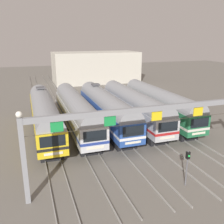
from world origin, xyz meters
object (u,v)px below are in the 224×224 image
Objects in this scene: commuter_train_yellow at (45,114)px; commuter_train_silver at (76,111)px; commuter_train_stainless at (133,106)px; commuter_train_green at (159,103)px; yard_signal_mast at (187,162)px; commuter_train_blue at (106,108)px; catenary_gantry at (156,120)px.

commuter_train_silver is (3.93, -0.00, -0.00)m from commuter_train_yellow.
commuter_train_yellow is 11.78m from commuter_train_stainless.
yard_signal_mast is at bearing -111.07° from commuter_train_green.
commuter_train_blue is at bearing 179.94° from commuter_train_stainless.
commuter_train_yellow reaches higher than yard_signal_mast.
commuter_train_blue is 15.43m from yard_signal_mast.
commuter_train_green is at bearing -0.02° from commuter_train_yellow.
commuter_train_green is 5.95× the size of yard_signal_mast.
commuter_train_stainless is at bearing 180.00° from commuter_train_green.
commuter_train_silver is 3.93m from commuter_train_blue.
commuter_train_green is at bearing 68.93° from yard_signal_mast.
yard_signal_mast is at bearing -68.93° from commuter_train_silver.
commuter_train_silver is at bearing 106.23° from catenary_gantry.
commuter_train_blue is at bearing 90.00° from catenary_gantry.
catenary_gantry is at bearing 137.51° from yard_signal_mast.
catenary_gantry reaches higher than yard_signal_mast.
yard_signal_mast is at bearing -42.49° from catenary_gantry.
catenary_gantry is at bearing -120.20° from commuter_train_green.
yard_signal_mast is at bearing -97.32° from commuter_train_stainless.
commuter_train_stainless is 15.43m from yard_signal_mast.
yard_signal_mast is at bearing -57.31° from commuter_train_yellow.
commuter_train_blue is 3.93m from commuter_train_stainless.
commuter_train_yellow is 1.00× the size of commuter_train_silver.
catenary_gantry is (7.86, -13.50, 2.54)m from commuter_train_yellow.
commuter_train_yellow is 1.00× the size of commuter_train_blue.
commuter_train_silver is 14.28m from catenary_gantry.
commuter_train_stainless is 0.86× the size of catenary_gantry.
commuter_train_silver and commuter_train_stainless have the same top height.
commuter_train_yellow is at bearing 122.69° from yard_signal_mast.
commuter_train_blue is (7.86, 0.00, 0.00)m from commuter_train_yellow.
yard_signal_mast is at bearing -82.69° from commuter_train_blue.
commuter_train_stainless is 1.00× the size of commuter_train_green.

